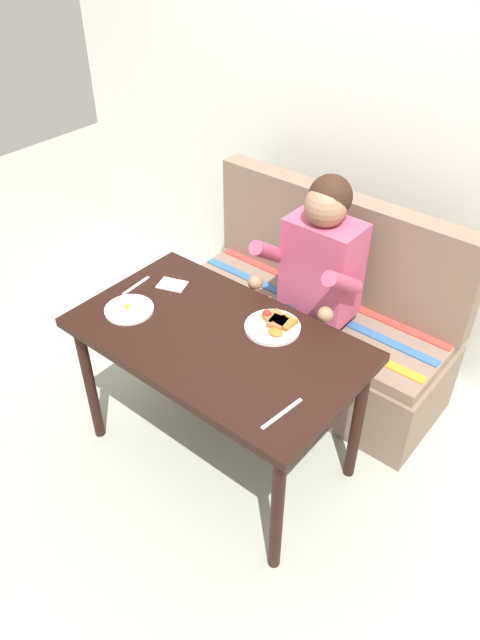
# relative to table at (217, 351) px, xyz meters

# --- Properties ---
(ground_plane) EXTENTS (8.00, 8.00, 0.00)m
(ground_plane) POSITION_rel_table_xyz_m (0.00, 0.00, -0.65)
(ground_plane) COLOR #A2A897
(back_wall) EXTENTS (4.40, 0.10, 2.60)m
(back_wall) POSITION_rel_table_xyz_m (0.00, 1.27, 0.65)
(back_wall) COLOR silver
(back_wall) RESTS_ON ground
(table) EXTENTS (1.20, 0.70, 0.73)m
(table) POSITION_rel_table_xyz_m (0.00, 0.00, 0.00)
(table) COLOR black
(table) RESTS_ON ground
(couch) EXTENTS (1.44, 0.56, 1.00)m
(couch) POSITION_rel_table_xyz_m (0.00, 0.76, -0.32)
(couch) COLOR #786354
(couch) RESTS_ON ground
(person) EXTENTS (0.45, 0.61, 1.21)m
(person) POSITION_rel_table_xyz_m (0.07, 0.59, 0.09)
(person) COLOR #B94868
(person) RESTS_ON ground
(plate_breakfast) EXTENTS (0.23, 0.23, 0.05)m
(plate_breakfast) POSITION_rel_table_xyz_m (0.15, 0.19, 0.10)
(plate_breakfast) COLOR white
(plate_breakfast) RESTS_ON table
(plate_eggs) EXTENTS (0.21, 0.21, 0.04)m
(plate_eggs) POSITION_rel_table_xyz_m (-0.40, -0.11, 0.09)
(plate_eggs) COLOR white
(plate_eggs) RESTS_ON table
(napkin) EXTENTS (0.15, 0.13, 0.01)m
(napkin) POSITION_rel_table_xyz_m (-0.39, 0.14, 0.09)
(napkin) COLOR silver
(napkin) RESTS_ON table
(fork) EXTENTS (0.03, 0.17, 0.00)m
(fork) POSITION_rel_table_xyz_m (-0.52, 0.03, 0.08)
(fork) COLOR silver
(fork) RESTS_ON table
(knife) EXTENTS (0.04, 0.20, 0.00)m
(knife) POSITION_rel_table_xyz_m (0.46, -0.18, 0.08)
(knife) COLOR silver
(knife) RESTS_ON table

